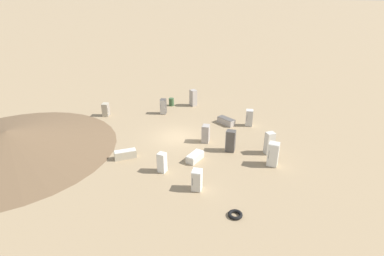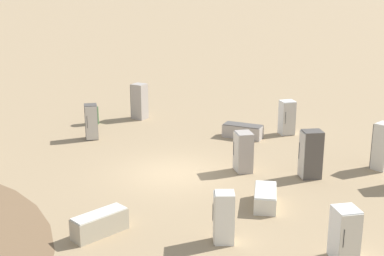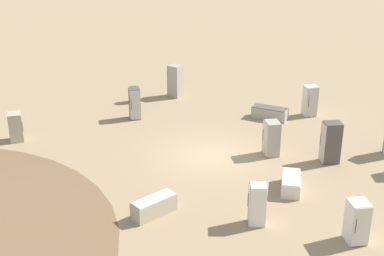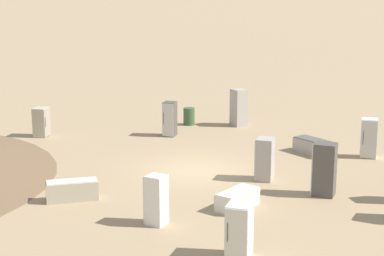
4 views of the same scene
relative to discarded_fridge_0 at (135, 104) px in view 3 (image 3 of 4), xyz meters
name	(u,v)px [view 3 (image 3 of 4)]	position (x,y,z in m)	size (l,w,h in m)	color
ground_plane	(210,156)	(4.76, 3.92, -0.84)	(1000.00, 1000.00, 0.00)	#9E8460
discarded_fridge_0	(135,104)	(0.00, 0.00, 0.00)	(0.77, 0.70, 1.69)	#4C4742
discarded_fridge_1	(271,138)	(4.58, 6.73, -0.03)	(0.86, 0.76, 1.62)	#A89E93
discarded_fridge_2	(310,101)	(-0.49, 9.51, 0.00)	(0.78, 0.80, 1.69)	white
discarded_fridge_3	(270,113)	(0.04, 7.28, -0.52)	(1.48, 2.02, 0.66)	#A89E93
discarded_fridge_4	(331,142)	(5.34, 9.25, 0.10)	(0.71, 0.85, 1.89)	#4C4742
discarded_fridge_5	(16,127)	(3.00, -5.49, -0.13)	(0.91, 0.82, 1.42)	#B2A88E
discarded_fridge_7	(154,206)	(9.87, 1.73, -0.49)	(1.62, 1.71, 0.71)	#B2A88E
discarded_fridge_9	(175,81)	(-3.67, 2.06, 0.12)	(0.93, 0.97, 1.93)	#A89E93
discarded_fridge_10	(357,222)	(11.53, 8.70, -0.08)	(0.83, 0.75, 1.52)	white
discarded_fridge_11	(291,183)	(7.95, 7.09, -0.54)	(1.76, 1.01, 0.61)	beige
discarded_fridge_12	(257,205)	(10.46, 5.44, -0.06)	(0.56, 0.63, 1.58)	silver
rusty_barrel	(134,95)	(-2.64, -0.33, -0.39)	(0.59, 0.59, 0.91)	#385633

